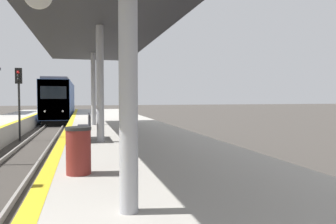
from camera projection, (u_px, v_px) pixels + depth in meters
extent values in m
cube|color=black|center=(60.00, 118.00, 35.68)|extent=(2.21, 15.14, 0.55)
cube|color=#33518C|center=(60.00, 99.00, 35.59)|extent=(2.60, 16.82, 3.51)
cube|color=#E54C19|center=(54.00, 100.00, 27.54)|extent=(2.55, 0.16, 3.44)
cube|color=black|center=(53.00, 92.00, 27.45)|extent=(2.08, 0.06, 1.05)
cube|color=#59595E|center=(60.00, 82.00, 35.50)|extent=(2.21, 15.98, 0.24)
sphere|color=white|center=(45.00, 111.00, 27.35)|extent=(0.18, 0.18, 0.18)
sphere|color=white|center=(63.00, 111.00, 27.71)|extent=(0.18, 0.18, 0.18)
cylinder|color=black|center=(19.00, 112.00, 18.92)|extent=(0.12, 0.12, 3.31)
cube|color=black|center=(19.00, 76.00, 18.82)|extent=(0.36, 0.20, 0.90)
sphere|color=red|center=(18.00, 72.00, 18.68)|extent=(0.16, 0.16, 0.16)
sphere|color=black|center=(18.00, 76.00, 18.69)|extent=(0.16, 0.16, 0.16)
sphere|color=black|center=(18.00, 79.00, 18.70)|extent=(0.16, 0.16, 0.16)
cylinder|color=#99999E|center=(128.00, 64.00, 4.24)|extent=(0.25, 0.25, 3.90)
cylinder|color=#99999E|center=(100.00, 84.00, 10.97)|extent=(0.25, 0.25, 3.90)
cylinder|color=#99999E|center=(93.00, 89.00, 17.69)|extent=(0.25, 0.25, 3.90)
cube|color=#2D2D33|center=(100.00, 22.00, 10.87)|extent=(4.70, 20.89, 0.20)
cylinder|color=maroon|center=(78.00, 152.00, 6.43)|extent=(0.48, 0.48, 0.87)
cylinder|color=#262626|center=(78.00, 129.00, 6.41)|extent=(0.50, 0.50, 0.06)
cube|color=#28282D|center=(84.00, 128.00, 11.54)|extent=(0.44, 1.86, 0.08)
cube|color=#28282D|center=(89.00, 120.00, 11.58)|extent=(0.06, 1.86, 0.44)
cube|color=#262628|center=(84.00, 137.00, 10.84)|extent=(0.35, 0.08, 0.40)
cube|color=#262628|center=(84.00, 132.00, 12.28)|extent=(0.35, 0.08, 0.40)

